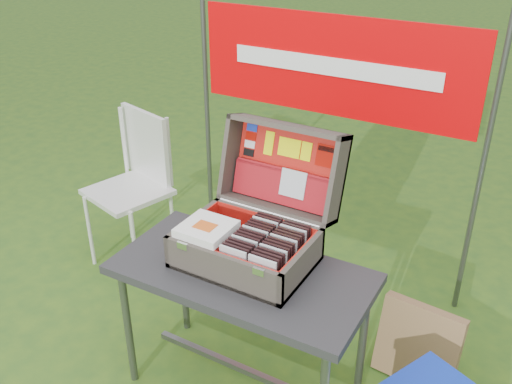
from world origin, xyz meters
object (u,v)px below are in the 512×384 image
Objects in this scene: chair at (128,194)px; cardboard_box at (418,345)px; table at (243,332)px; suitcase at (252,205)px.

chair is 2.32× the size of cardboard_box.
chair is 1.91m from cardboard_box.
chair reaches higher than cardboard_box.
table is 0.86m from cardboard_box.
suitcase is 1.36m from chair.
chair is at bearing 152.65° from table.
chair is at bearing 157.75° from suitcase.
suitcase is at bearing -147.07° from cardboard_box.
table is at bearing -139.69° from cardboard_box.
table is 1.34m from chair.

